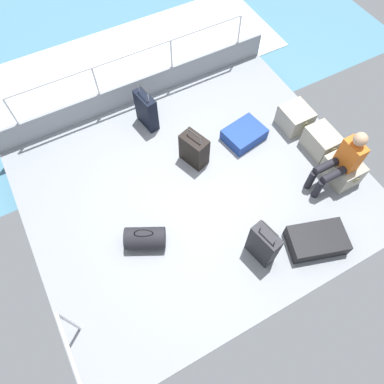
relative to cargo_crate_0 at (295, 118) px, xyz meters
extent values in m
cube|color=gray|center=(0.30, -2.10, -0.22)|extent=(4.40, 5.20, 0.06)
cube|color=gray|center=(-1.87, -2.10, 0.03)|extent=(0.06, 5.20, 0.45)
cylinder|color=silver|center=(-1.87, -4.18, 0.31)|extent=(0.04, 0.04, 1.00)
cylinder|color=silver|center=(-1.87, -2.80, 0.31)|extent=(0.04, 0.04, 1.00)
cylinder|color=silver|center=(-1.87, -1.41, 0.31)|extent=(0.04, 0.04, 1.00)
cylinder|color=silver|center=(-1.87, -0.02, 0.31)|extent=(0.04, 0.04, 1.00)
cylinder|color=silver|center=(-1.87, -2.10, 0.81)|extent=(0.04, 4.16, 0.04)
cylinder|color=silver|center=(1.45, -4.45, 0.28)|extent=(0.04, 0.04, 0.95)
cylinder|color=silver|center=(1.90, -4.45, 0.76)|extent=(0.90, 0.04, 0.04)
cube|color=white|center=(-3.30, -2.10, -0.53)|extent=(2.40, 7.28, 0.01)
cube|color=#9E9989|center=(0.00, 0.00, 0.00)|extent=(0.49, 0.46, 0.38)
torus|color=tan|center=(-0.26, 0.00, 0.08)|extent=(0.02, 0.12, 0.12)
torus|color=tan|center=(0.26, 0.00, 0.08)|extent=(0.02, 0.12, 0.12)
cube|color=#9E9989|center=(0.62, 0.07, 0.01)|extent=(0.53, 0.40, 0.40)
torus|color=tan|center=(0.34, 0.07, 0.09)|extent=(0.02, 0.12, 0.12)
torus|color=tan|center=(0.90, 0.07, 0.09)|extent=(0.02, 0.12, 0.12)
cube|color=#9E9989|center=(1.22, 0.00, 0.01)|extent=(0.54, 0.44, 0.40)
torus|color=tan|center=(0.95, 0.00, 0.09)|extent=(0.02, 0.12, 0.12)
torus|color=tan|center=(1.50, 0.00, 0.09)|extent=(0.02, 0.12, 0.12)
cube|color=orange|center=(1.22, -0.05, 0.45)|extent=(0.34, 0.20, 0.48)
sphere|color=tan|center=(1.22, -0.05, 0.81)|extent=(0.20, 0.20, 0.20)
cylinder|color=black|center=(1.31, -0.35, 0.25)|extent=(0.12, 0.40, 0.12)
cylinder|color=black|center=(1.31, -0.55, 0.01)|extent=(0.11, 0.11, 0.40)
cylinder|color=black|center=(1.13, -0.35, 0.25)|extent=(0.12, 0.40, 0.12)
cylinder|color=black|center=(1.13, -0.55, 0.01)|extent=(0.11, 0.11, 0.40)
cube|color=black|center=(1.96, -1.05, -0.07)|extent=(0.72, 0.92, 0.24)
cube|color=green|center=(2.09, -0.67, -0.06)|extent=(0.05, 0.02, 0.08)
cube|color=black|center=(-0.18, -1.88, 0.09)|extent=(0.50, 0.39, 0.56)
cylinder|color=#A5A8AD|center=(-0.30, -1.92, 0.43)|extent=(0.02, 0.02, 0.12)
cylinder|color=#A5A8AD|center=(-0.05, -1.84, 0.43)|extent=(0.02, 0.02, 0.12)
cylinder|color=#2D2D2D|center=(-0.18, -1.88, 0.49)|extent=(0.28, 0.11, 0.02)
cube|color=green|center=(-0.22, -1.76, 0.22)|extent=(0.05, 0.02, 0.08)
cube|color=black|center=(1.70, -1.85, 0.14)|extent=(0.45, 0.27, 0.67)
cylinder|color=#A5A8AD|center=(1.58, -1.87, 0.58)|extent=(0.02, 0.02, 0.20)
cylinder|color=#A5A8AD|center=(1.83, -1.82, 0.58)|extent=(0.02, 0.02, 0.20)
cylinder|color=#2D2D2D|center=(1.70, -1.85, 0.68)|extent=(0.27, 0.07, 0.02)
cube|color=white|center=(1.68, -1.75, 0.31)|extent=(0.05, 0.02, 0.08)
cube|color=black|center=(-1.25, -2.22, 0.14)|extent=(0.47, 0.25, 0.66)
cylinder|color=#A5A8AD|center=(-1.38, -2.24, 0.56)|extent=(0.02, 0.02, 0.18)
cylinder|color=#A5A8AD|center=(-1.12, -2.20, 0.56)|extent=(0.02, 0.02, 0.18)
cylinder|color=#2D2D2D|center=(-1.25, -2.22, 0.65)|extent=(0.29, 0.07, 0.02)
cube|color=green|center=(-1.27, -2.12, 0.20)|extent=(0.05, 0.01, 0.08)
cube|color=navy|center=(-0.17, -0.92, -0.09)|extent=(0.61, 0.73, 0.21)
cube|color=green|center=(-0.22, -0.59, -0.06)|extent=(0.05, 0.01, 0.08)
cylinder|color=black|center=(0.78, -3.20, -0.03)|extent=(0.55, 0.65, 0.32)
torus|color=black|center=(0.78, -3.20, 0.14)|extent=(0.14, 0.25, 0.27)
camera|label=1|loc=(2.82, -3.55, 4.71)|focal=33.55mm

